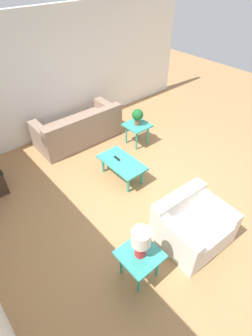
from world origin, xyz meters
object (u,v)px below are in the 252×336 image
object	(u,v)px
side_table_lamp	(140,257)
sofa	(79,130)
table_lamp	(141,241)
potted_plant	(138,116)
coffee_table	(122,164)
side_table_plant	(137,128)
armchair	(191,225)

from	to	relation	value
side_table_lamp	sofa	bearing A→B (deg)	-19.80
sofa	table_lamp	distance (m)	3.60
side_table_lamp	table_lamp	bearing A→B (deg)	180.00
potted_plant	coffee_table	bearing A→B (deg)	123.84
side_table_plant	coffee_table	bearing A→B (deg)	123.84
armchair	side_table_lamp	distance (m)	1.02
armchair	sofa	bearing A→B (deg)	90.15
armchair	side_table_plant	size ratio (longest dim) A/B	2.01
coffee_table	side_table_plant	bearing A→B (deg)	-56.16
coffee_table	potted_plant	bearing A→B (deg)	-56.16
sofa	coffee_table	xyz separation A→B (m)	(-1.65, 0.09, 0.05)
sofa	side_table_lamp	bearing A→B (deg)	71.08
sofa	side_table_lamp	distance (m)	3.56
armchair	side_table_plant	distance (m)	2.71
side_table_plant	side_table_lamp	world-z (taller)	same
armchair	table_lamp	xyz separation A→B (m)	(0.06, 1.01, 0.50)
sofa	coffee_table	distance (m)	1.65
side_table_lamp	table_lamp	xyz separation A→B (m)	(-0.00, 0.00, 0.37)
potted_plant	table_lamp	bearing A→B (deg)	138.13
coffee_table	table_lamp	size ratio (longest dim) A/B	2.04
sofa	table_lamp	size ratio (longest dim) A/B	4.17
coffee_table	side_table_plant	world-z (taller)	side_table_plant
sofa	table_lamp	world-z (taller)	table_lamp
side_table_plant	table_lamp	distance (m)	3.24
potted_plant	side_table_lamp	bearing A→B (deg)	138.13
potted_plant	table_lamp	size ratio (longest dim) A/B	0.79
armchair	coffee_table	xyz separation A→B (m)	(1.77, -0.10, 0.06)
potted_plant	table_lamp	distance (m)	3.22
potted_plant	side_table_plant	bearing A→B (deg)	90.00
armchair	side_table_lamp	bearing A→B (deg)	179.91
sofa	potted_plant	xyz separation A→B (m)	(-0.96, -0.94, 0.42)
sofa	armchair	bearing A→B (deg)	87.65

